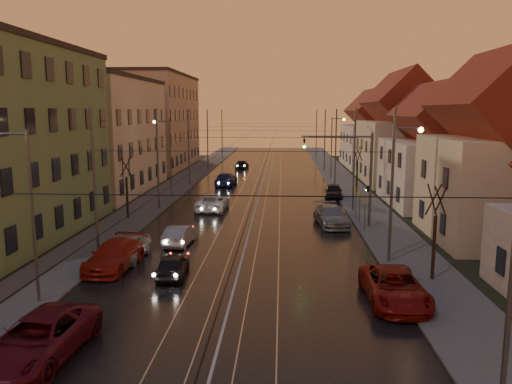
% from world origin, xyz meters
% --- Properties ---
extents(ground, '(160.00, 160.00, 0.00)m').
position_xyz_m(ground, '(0.00, 0.00, 0.00)').
color(ground, black).
rests_on(ground, ground).
extents(road, '(16.00, 120.00, 0.04)m').
position_xyz_m(road, '(0.00, 40.00, 0.02)').
color(road, black).
rests_on(road, ground).
extents(sidewalk_left, '(4.00, 120.00, 0.15)m').
position_xyz_m(sidewalk_left, '(-10.00, 40.00, 0.07)').
color(sidewalk_left, '#4C4C4C').
rests_on(sidewalk_left, ground).
extents(sidewalk_right, '(4.00, 120.00, 0.15)m').
position_xyz_m(sidewalk_right, '(10.00, 40.00, 0.07)').
color(sidewalk_right, '#4C4C4C').
rests_on(sidewalk_right, ground).
extents(tram_rail_0, '(0.06, 120.00, 0.03)m').
position_xyz_m(tram_rail_0, '(-2.20, 40.00, 0.06)').
color(tram_rail_0, gray).
rests_on(tram_rail_0, road).
extents(tram_rail_1, '(0.06, 120.00, 0.03)m').
position_xyz_m(tram_rail_1, '(-0.77, 40.00, 0.06)').
color(tram_rail_1, gray).
rests_on(tram_rail_1, road).
extents(tram_rail_2, '(0.06, 120.00, 0.03)m').
position_xyz_m(tram_rail_2, '(0.77, 40.00, 0.06)').
color(tram_rail_2, gray).
rests_on(tram_rail_2, road).
extents(tram_rail_3, '(0.06, 120.00, 0.03)m').
position_xyz_m(tram_rail_3, '(2.20, 40.00, 0.06)').
color(tram_rail_3, gray).
rests_on(tram_rail_3, road).
extents(apartment_left_2, '(10.00, 20.00, 12.00)m').
position_xyz_m(apartment_left_2, '(-17.50, 34.00, 6.00)').
color(apartment_left_2, beige).
rests_on(apartment_left_2, ground).
extents(apartment_left_3, '(10.00, 24.00, 14.00)m').
position_xyz_m(apartment_left_3, '(-17.50, 58.00, 7.00)').
color(apartment_left_3, tan).
rests_on(apartment_left_3, ground).
extents(house_right_1, '(8.67, 10.20, 10.80)m').
position_xyz_m(house_right_1, '(17.00, 15.00, 5.45)').
color(house_right_1, '#BBAB8F').
rests_on(house_right_1, ground).
extents(house_right_2, '(9.18, 12.24, 9.20)m').
position_xyz_m(house_right_2, '(17.00, 28.00, 4.64)').
color(house_right_2, '#B8B5AA').
rests_on(house_right_2, ground).
extents(house_right_3, '(9.18, 14.28, 11.50)m').
position_xyz_m(house_right_3, '(17.00, 43.00, 5.80)').
color(house_right_3, '#BBAB8F').
rests_on(house_right_3, ground).
extents(house_right_4, '(9.18, 16.32, 10.00)m').
position_xyz_m(house_right_4, '(17.00, 61.00, 5.05)').
color(house_right_4, '#B8B5AA').
rests_on(house_right_4, ground).
extents(catenary_pole_l_1, '(0.16, 0.16, 9.00)m').
position_xyz_m(catenary_pole_l_1, '(-8.60, 9.00, 4.50)').
color(catenary_pole_l_1, '#595B60').
rests_on(catenary_pole_l_1, ground).
extents(catenary_pole_r_1, '(0.16, 0.16, 9.00)m').
position_xyz_m(catenary_pole_r_1, '(8.60, 9.00, 4.50)').
color(catenary_pole_r_1, '#595B60').
rests_on(catenary_pole_r_1, ground).
extents(catenary_pole_l_2, '(0.16, 0.16, 9.00)m').
position_xyz_m(catenary_pole_l_2, '(-8.60, 24.00, 4.50)').
color(catenary_pole_l_2, '#595B60').
rests_on(catenary_pole_l_2, ground).
extents(catenary_pole_r_2, '(0.16, 0.16, 9.00)m').
position_xyz_m(catenary_pole_r_2, '(8.60, 24.00, 4.50)').
color(catenary_pole_r_2, '#595B60').
rests_on(catenary_pole_r_2, ground).
extents(catenary_pole_l_3, '(0.16, 0.16, 9.00)m').
position_xyz_m(catenary_pole_l_3, '(-8.60, 39.00, 4.50)').
color(catenary_pole_l_3, '#595B60').
rests_on(catenary_pole_l_3, ground).
extents(catenary_pole_r_3, '(0.16, 0.16, 9.00)m').
position_xyz_m(catenary_pole_r_3, '(8.60, 39.00, 4.50)').
color(catenary_pole_r_3, '#595B60').
rests_on(catenary_pole_r_3, ground).
extents(catenary_pole_l_4, '(0.16, 0.16, 9.00)m').
position_xyz_m(catenary_pole_l_4, '(-8.60, 54.00, 4.50)').
color(catenary_pole_l_4, '#595B60').
rests_on(catenary_pole_l_4, ground).
extents(catenary_pole_r_4, '(0.16, 0.16, 9.00)m').
position_xyz_m(catenary_pole_r_4, '(8.60, 54.00, 4.50)').
color(catenary_pole_r_4, '#595B60').
rests_on(catenary_pole_r_4, ground).
extents(catenary_pole_l_5, '(0.16, 0.16, 9.00)m').
position_xyz_m(catenary_pole_l_5, '(-8.60, 72.00, 4.50)').
color(catenary_pole_l_5, '#595B60').
rests_on(catenary_pole_l_5, ground).
extents(catenary_pole_r_5, '(0.16, 0.16, 9.00)m').
position_xyz_m(catenary_pole_r_5, '(8.60, 72.00, 4.50)').
color(catenary_pole_r_5, '#595B60').
rests_on(catenary_pole_r_5, ground).
extents(street_lamp_0, '(1.75, 0.32, 8.00)m').
position_xyz_m(street_lamp_0, '(-9.10, 2.00, 4.89)').
color(street_lamp_0, '#595B60').
rests_on(street_lamp_0, ground).
extents(street_lamp_1, '(1.75, 0.32, 8.00)m').
position_xyz_m(street_lamp_1, '(9.10, 10.00, 4.89)').
color(street_lamp_1, '#595B60').
rests_on(street_lamp_1, ground).
extents(street_lamp_2, '(1.75, 0.32, 8.00)m').
position_xyz_m(street_lamp_2, '(-9.10, 30.00, 4.89)').
color(street_lamp_2, '#595B60').
rests_on(street_lamp_2, ground).
extents(street_lamp_3, '(1.75, 0.32, 8.00)m').
position_xyz_m(street_lamp_3, '(9.10, 46.00, 4.89)').
color(street_lamp_3, '#595B60').
rests_on(street_lamp_3, ground).
extents(traffic_light_mast, '(5.30, 0.32, 7.20)m').
position_xyz_m(traffic_light_mast, '(7.99, 18.00, 4.60)').
color(traffic_light_mast, '#595B60').
rests_on(traffic_light_mast, ground).
extents(bare_tree_0, '(1.09, 1.09, 5.11)m').
position_xyz_m(bare_tree_0, '(-10.20, 20.00, 2.49)').
color(bare_tree_0, black).
rests_on(bare_tree_0, ground).
extents(bare_tree_1, '(1.09, 1.09, 5.11)m').
position_xyz_m(bare_tree_1, '(10.20, 6.00, 2.49)').
color(bare_tree_1, black).
rests_on(bare_tree_1, ground).
extents(bare_tree_2, '(1.09, 1.09, 5.11)m').
position_xyz_m(bare_tree_2, '(10.40, 34.00, 2.49)').
color(bare_tree_2, black).
rests_on(bare_tree_2, ground).
extents(driving_car_0, '(1.73, 3.80, 1.27)m').
position_xyz_m(driving_car_0, '(-3.47, 6.11, 0.63)').
color(driving_car_0, black).
rests_on(driving_car_0, ground).
extents(driving_car_1, '(1.79, 4.15, 1.33)m').
position_xyz_m(driving_car_1, '(-4.35, 12.54, 0.66)').
color(driving_car_1, '#A4A3A9').
rests_on(driving_car_1, ground).
extents(driving_car_2, '(2.61, 5.46, 1.50)m').
position_xyz_m(driving_car_2, '(-3.79, 23.97, 0.75)').
color(driving_car_2, silver).
rests_on(driving_car_2, ground).
extents(driving_car_3, '(2.36, 5.43, 1.56)m').
position_xyz_m(driving_car_3, '(-4.25, 39.06, 0.78)').
color(driving_car_3, navy).
rests_on(driving_car_3, ground).
extents(driving_car_4, '(2.09, 4.17, 1.36)m').
position_xyz_m(driving_car_4, '(-3.75, 56.57, 0.68)').
color(driving_car_4, black).
rests_on(driving_car_4, ground).
extents(parked_left_1, '(3.01, 5.78, 1.55)m').
position_xyz_m(parked_left_1, '(-6.26, -3.06, 0.78)').
color(parked_left_1, maroon).
rests_on(parked_left_1, ground).
extents(parked_left_2, '(2.54, 5.42, 1.53)m').
position_xyz_m(parked_left_2, '(-7.03, 7.30, 0.77)').
color(parked_left_2, '#9E1C0F').
rests_on(parked_left_2, ground).
extents(parked_left_3, '(1.96, 4.49, 1.51)m').
position_xyz_m(parked_left_3, '(-6.75, 9.06, 0.75)').
color(parked_left_3, gray).
rests_on(parked_left_3, ground).
extents(parked_right_0, '(2.63, 5.55, 1.53)m').
position_xyz_m(parked_right_0, '(7.56, 2.94, 0.77)').
color(parked_right_0, maroon).
rests_on(parked_right_0, ground).
extents(parked_right_1, '(2.78, 5.50, 1.53)m').
position_xyz_m(parked_right_1, '(6.21, 18.67, 0.77)').
color(parked_right_1, '#949398').
rests_on(parked_right_1, ground).
extents(parked_right_2, '(2.09, 4.44, 1.47)m').
position_xyz_m(parked_right_2, '(7.60, 30.85, 0.74)').
color(parked_right_2, black).
rests_on(parked_right_2, ground).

